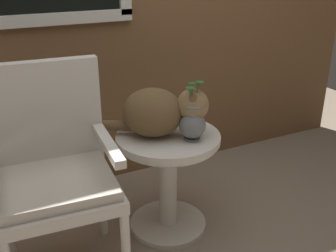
# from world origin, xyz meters

# --- Properties ---
(ground_plane) EXTENTS (6.00, 6.00, 0.00)m
(ground_plane) POSITION_xyz_m (0.00, 0.00, 0.00)
(ground_plane) COLOR gray
(wicker_side_table) EXTENTS (0.57, 0.57, 0.60)m
(wicker_side_table) POSITION_xyz_m (0.05, 0.15, 0.41)
(wicker_side_table) COLOR silver
(wicker_side_table) RESTS_ON ground_plane
(wicker_chair) EXTENTS (0.58, 0.55, 1.04)m
(wicker_chair) POSITION_xyz_m (-0.57, 0.11, 0.58)
(wicker_chair) COLOR silver
(wicker_chair) RESTS_ON ground_plane
(cat) EXTENTS (0.60, 0.40, 0.28)m
(cat) POSITION_xyz_m (0.01, 0.16, 0.73)
(cat) COLOR brown
(cat) RESTS_ON wicker_side_table
(pewter_vase_with_ivy) EXTENTS (0.14, 0.14, 0.31)m
(pewter_vase_with_ivy) POSITION_xyz_m (0.14, 0.04, 0.70)
(pewter_vase_with_ivy) COLOR slate
(pewter_vase_with_ivy) RESTS_ON wicker_side_table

